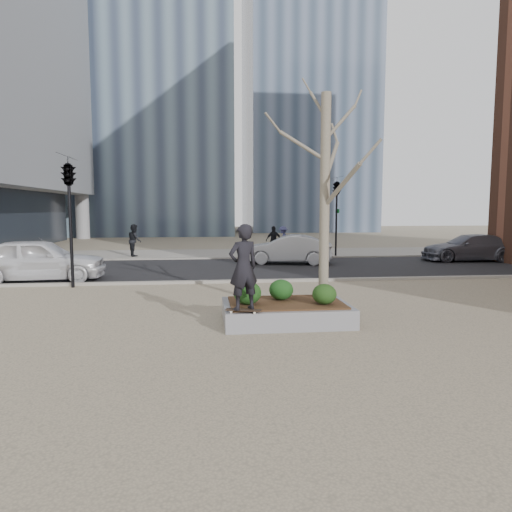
{
  "coord_description": "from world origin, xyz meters",
  "views": [
    {
      "loc": [
        -0.92,
        -10.65,
        2.72
      ],
      "look_at": [
        0.5,
        2.0,
        1.4
      ],
      "focal_mm": 32.0,
      "sensor_mm": 36.0,
      "label": 1
    }
  ],
  "objects": [
    {
      "name": "shrub_middle",
      "position": [
        0.92,
        0.24,
        0.74
      ],
      "size": [
        0.59,
        0.59,
        0.51
      ],
      "primitive_type": "ellipsoid",
      "color": "#133D14",
      "rests_on": "planter_mulch"
    },
    {
      "name": "car_silver",
      "position": [
        3.13,
        11.43,
        0.73
      ],
      "size": [
        4.53,
        2.44,
        1.42
      ],
      "primitive_type": "imported",
      "rotation": [
        0.0,
        0.0,
        4.48
      ],
      "color": "#999BA1",
      "rests_on": "street"
    },
    {
      "name": "sycamore_tree",
      "position": [
        2.0,
        0.3,
        3.79
      ],
      "size": [
        2.8,
        2.8,
        6.6
      ],
      "primitive_type": null,
      "color": "gray",
      "rests_on": "planter_mulch"
    },
    {
      "name": "building_glass_b",
      "position": [
        12.0,
        48.0,
        27.5
      ],
      "size": [
        15.0,
        15.0,
        55.0
      ],
      "primitive_type": "cube",
      "color": "slate",
      "rests_on": "ground"
    },
    {
      "name": "police_car",
      "position": [
        -7.09,
        7.0,
        0.83
      ],
      "size": [
        4.87,
        2.22,
        1.62
      ],
      "primitive_type": "imported",
      "rotation": [
        0.0,
        0.0,
        1.64
      ],
      "color": "white",
      "rests_on": "street"
    },
    {
      "name": "pedestrian_a",
      "position": [
        -4.92,
        15.91,
        0.94
      ],
      "size": [
        0.92,
        1.05,
        1.83
      ],
      "primitive_type": "imported",
      "rotation": [
        0.0,
        0.0,
        1.86
      ],
      "color": "black",
      "rests_on": "far_sidewalk"
    },
    {
      "name": "traffic_light_near",
      "position": [
        -5.5,
        5.6,
        2.25
      ],
      "size": [
        0.6,
        2.48,
        4.5
      ],
      "primitive_type": null,
      "color": "black",
      "rests_on": "ground"
    },
    {
      "name": "skateboard",
      "position": [
        -0.1,
        -0.88,
        0.49
      ],
      "size": [
        0.81,
        0.4,
        0.08
      ],
      "primitive_type": null,
      "rotation": [
        0.0,
        0.0,
        -0.27
      ],
      "color": "black",
      "rests_on": "planter"
    },
    {
      "name": "planter",
      "position": [
        1.0,
        0.0,
        0.23
      ],
      "size": [
        3.0,
        2.0,
        0.45
      ],
      "primitive_type": "cube",
      "color": "gray",
      "rests_on": "ground"
    },
    {
      "name": "shrub_right",
      "position": [
        1.84,
        -0.39,
        0.73
      ],
      "size": [
        0.57,
        0.57,
        0.48
      ],
      "primitive_type": "ellipsoid",
      "color": "#123410",
      "rests_on": "planter_mulch"
    },
    {
      "name": "pedestrian_c",
      "position": [
        3.16,
        16.19,
        0.86
      ],
      "size": [
        1.03,
        0.55,
        1.67
      ],
      "primitive_type": "imported",
      "rotation": [
        0.0,
        0.0,
        3.29
      ],
      "color": "black",
      "rests_on": "far_sidewalk"
    },
    {
      "name": "building_glass_a",
      "position": [
        -6.0,
        42.0,
        22.5
      ],
      "size": [
        16.0,
        16.0,
        45.0
      ],
      "primitive_type": "cube",
      "color": "slate",
      "rests_on": "ground"
    },
    {
      "name": "pedestrian_b",
      "position": [
        3.92,
        17.39,
        0.84
      ],
      "size": [
        0.79,
        1.14,
        1.62
      ],
      "primitive_type": "imported",
      "rotation": [
        0.0,
        0.0,
        4.52
      ],
      "color": "#393C67",
      "rests_on": "far_sidewalk"
    },
    {
      "name": "ground",
      "position": [
        0.0,
        0.0,
        0.0
      ],
      "size": [
        120.0,
        120.0,
        0.0
      ],
      "primitive_type": "plane",
      "color": "gray",
      "rests_on": "ground"
    },
    {
      "name": "traffic_light_far",
      "position": [
        6.5,
        14.6,
        2.25
      ],
      "size": [
        0.6,
        2.48,
        4.5
      ],
      "primitive_type": null,
      "color": "black",
      "rests_on": "ground"
    },
    {
      "name": "shrub_left",
      "position": [
        0.05,
        -0.2,
        0.77
      ],
      "size": [
        0.65,
        0.65,
        0.55
      ],
      "primitive_type": "ellipsoid",
      "color": "#173510",
      "rests_on": "planter_mulch"
    },
    {
      "name": "street",
      "position": [
        0.0,
        10.0,
        0.01
      ],
      "size": [
        60.0,
        8.0,
        0.02
      ],
      "primitive_type": "cube",
      "color": "black",
      "rests_on": "ground"
    },
    {
      "name": "skateboarder",
      "position": [
        -0.1,
        -0.88,
        1.46
      ],
      "size": [
        0.8,
        0.67,
        1.87
      ],
      "primitive_type": "imported",
      "rotation": [
        0.0,
        0.0,
        3.52
      ],
      "color": "black",
      "rests_on": "skateboard"
    },
    {
      "name": "planter_mulch",
      "position": [
        1.0,
        0.0,
        0.47
      ],
      "size": [
        2.7,
        1.7,
        0.04
      ],
      "primitive_type": "cube",
      "color": "#382314",
      "rests_on": "planter"
    },
    {
      "name": "car_third",
      "position": [
        12.72,
        11.59,
        0.71
      ],
      "size": [
        4.94,
        2.4,
        1.38
      ],
      "primitive_type": "imported",
      "rotation": [
        0.0,
        0.0,
        4.61
      ],
      "color": "slate",
      "rests_on": "street"
    },
    {
      "name": "far_sidewalk",
      "position": [
        0.0,
        17.0,
        0.01
      ],
      "size": [
        60.0,
        6.0,
        0.02
      ],
      "primitive_type": "cube",
      "color": "gray",
      "rests_on": "ground"
    }
  ]
}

